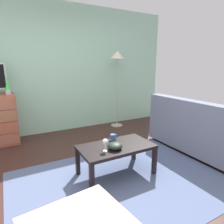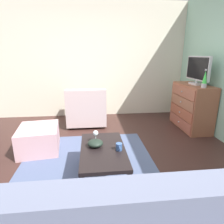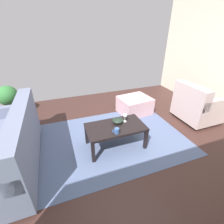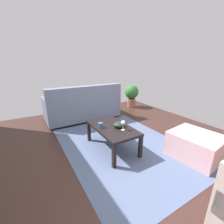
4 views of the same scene
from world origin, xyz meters
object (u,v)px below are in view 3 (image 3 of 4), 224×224
at_px(coffee_table, 116,129).
at_px(ottoman, 135,105).
at_px(couch_large, 8,148).
at_px(potted_plant, 8,98).
at_px(wine_glass, 125,116).
at_px(armchair, 197,105).
at_px(bowl_decorative, 118,120).
at_px(mug, 117,131).

xyz_separation_m(coffee_table, ottoman, (-0.87, -0.98, -0.16)).
xyz_separation_m(couch_large, potted_plant, (0.27, -1.75, 0.09)).
distance_m(wine_glass, armchair, 1.81).
bearing_deg(bowl_decorative, armchair, -175.74).
bearing_deg(potted_plant, armchair, 157.47).
bearing_deg(bowl_decorative, potted_plant, -42.01).
bearing_deg(ottoman, wine_glass, 53.40).
bearing_deg(mug, armchair, -168.46).
xyz_separation_m(couch_large, armchair, (-3.59, -0.15, 0.00)).
height_order(mug, armchair, armchair).
bearing_deg(mug, couch_large, -9.98).
relative_size(ottoman, potted_plant, 0.97).
relative_size(wine_glass, potted_plant, 0.22).
relative_size(bowl_decorative, armchair, 0.23).
bearing_deg(armchair, couch_large, 2.35).
xyz_separation_m(coffee_table, potted_plant, (1.86, -1.83, 0.08)).
relative_size(wine_glass, ottoman, 0.22).
xyz_separation_m(wine_glass, ottoman, (-0.67, -0.90, -0.33)).
bearing_deg(armchair, coffee_table, 6.64).
bearing_deg(bowl_decorative, wine_glass, 176.03).
bearing_deg(mug, bowl_decorative, -114.97).
bearing_deg(coffee_table, ottoman, -131.54).
relative_size(mug, couch_large, 0.06).
distance_m(bowl_decorative, couch_large, 1.67).
xyz_separation_m(coffee_table, mug, (0.06, 0.19, 0.09)).
xyz_separation_m(coffee_table, armchair, (-1.99, -0.23, -0.01)).
distance_m(mug, ottoman, 1.51).
distance_m(coffee_table, couch_large, 1.60).
relative_size(wine_glass, mug, 1.38).
bearing_deg(armchair, bowl_decorative, 4.26).
bearing_deg(ottoman, mug, 51.58).
height_order(coffee_table, mug, mug).
relative_size(bowl_decorative, potted_plant, 0.26).
xyz_separation_m(coffee_table, bowl_decorative, (-0.07, -0.09, 0.09)).
bearing_deg(couch_large, armchair, -177.65).
xyz_separation_m(wine_glass, mug, (0.26, 0.27, -0.07)).
height_order(mug, bowl_decorative, same).
xyz_separation_m(ottoman, potted_plant, (2.73, -0.85, 0.24)).
relative_size(bowl_decorative, couch_large, 0.11).
relative_size(wine_glass, couch_large, 0.09).
distance_m(coffee_table, wine_glass, 0.27).
bearing_deg(bowl_decorative, coffee_table, 51.33).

